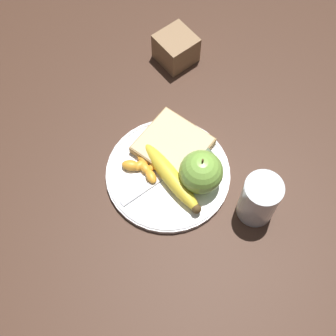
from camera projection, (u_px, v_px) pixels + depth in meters
ground_plane at (168, 175)px, 0.91m from camera, size 3.00×3.00×0.00m
plate at (168, 173)px, 0.90m from camera, size 0.24×0.24×0.01m
juice_glass at (259, 200)px, 0.83m from camera, size 0.07×0.07×0.11m
apple at (201, 172)px, 0.85m from camera, size 0.08×0.08×0.09m
banana at (171, 177)px, 0.87m from camera, size 0.18×0.04×0.03m
bread_slice at (173, 146)px, 0.91m from camera, size 0.15×0.15×0.02m
fork at (166, 175)px, 0.89m from camera, size 0.03×0.17×0.00m
jam_packet at (205, 160)px, 0.90m from camera, size 0.04×0.03×0.02m
orange_segment_0 at (165, 173)px, 0.89m from camera, size 0.03×0.02×0.02m
orange_segment_1 at (151, 176)px, 0.88m from camera, size 0.03×0.02×0.02m
orange_segment_2 at (153, 165)px, 0.90m from camera, size 0.02×0.03×0.01m
orange_segment_3 at (131, 165)px, 0.89m from camera, size 0.04×0.04×0.02m
orange_segment_4 at (143, 159)px, 0.90m from camera, size 0.03×0.02×0.02m
orange_segment_5 at (153, 155)px, 0.90m from camera, size 0.02×0.03×0.01m
orange_segment_6 at (140, 165)px, 0.89m from camera, size 0.02×0.03×0.02m
orange_segment_7 at (172, 164)px, 0.90m from camera, size 0.03×0.03×0.01m
orange_segment_8 at (145, 168)px, 0.89m from camera, size 0.03×0.02×0.02m
condiment_caddy at (176, 48)px, 1.00m from camera, size 0.08×0.08×0.07m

